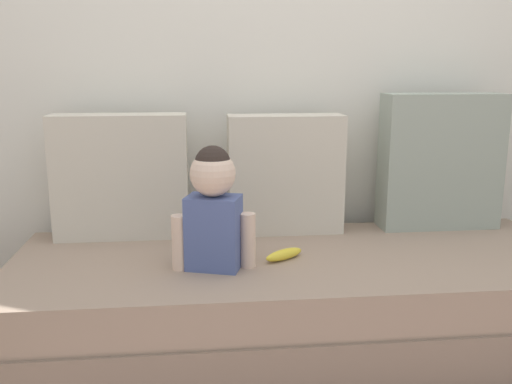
{
  "coord_description": "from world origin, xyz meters",
  "views": [
    {
      "loc": [
        -0.37,
        -1.98,
        1.08
      ],
      "look_at": [
        -0.16,
        0.0,
        0.63
      ],
      "focal_mm": 39.05,
      "sensor_mm": 36.0,
      "label": 1
    }
  ],
  "objects_px": {
    "throw_pillow_left": "(121,177)",
    "throw_pillow_right": "(440,161)",
    "banana": "(284,254)",
    "throw_pillow_center": "(285,174)",
    "couch": "(297,302)",
    "toddler": "(213,206)"
  },
  "relations": [
    {
      "from": "throw_pillow_left",
      "to": "throw_pillow_right",
      "type": "xyz_separation_m",
      "value": [
        1.38,
        0.0,
        0.04
      ]
    },
    {
      "from": "banana",
      "to": "throw_pillow_right",
      "type": "bearing_deg",
      "value": 26.14
    },
    {
      "from": "throw_pillow_right",
      "to": "throw_pillow_center",
      "type": "bearing_deg",
      "value": 180.0
    },
    {
      "from": "couch",
      "to": "banana",
      "type": "xyz_separation_m",
      "value": [
        -0.06,
        -0.04,
        0.21
      ]
    },
    {
      "from": "throw_pillow_left",
      "to": "couch",
      "type": "bearing_deg",
      "value": -25.12
    },
    {
      "from": "throw_pillow_left",
      "to": "toddler",
      "type": "xyz_separation_m",
      "value": [
        0.37,
        -0.42,
        -0.03
      ]
    },
    {
      "from": "throw_pillow_left",
      "to": "banana",
      "type": "height_order",
      "value": "throw_pillow_left"
    },
    {
      "from": "throw_pillow_center",
      "to": "banana",
      "type": "height_order",
      "value": "throw_pillow_center"
    },
    {
      "from": "throw_pillow_left",
      "to": "throw_pillow_center",
      "type": "height_order",
      "value": "throw_pillow_left"
    },
    {
      "from": "throw_pillow_left",
      "to": "banana",
      "type": "xyz_separation_m",
      "value": [
        0.63,
        -0.37,
        -0.24
      ]
    },
    {
      "from": "couch",
      "to": "throw_pillow_left",
      "type": "height_order",
      "value": "throw_pillow_left"
    },
    {
      "from": "throw_pillow_left",
      "to": "throw_pillow_center",
      "type": "relative_size",
      "value": 1.09
    },
    {
      "from": "throw_pillow_center",
      "to": "toddler",
      "type": "bearing_deg",
      "value": -127.07
    },
    {
      "from": "throw_pillow_left",
      "to": "throw_pillow_center",
      "type": "xyz_separation_m",
      "value": [
        0.69,
        0.0,
        -0.0
      ]
    },
    {
      "from": "couch",
      "to": "throw_pillow_left",
      "type": "xyz_separation_m",
      "value": [
        -0.69,
        0.32,
        0.45
      ]
    },
    {
      "from": "couch",
      "to": "toddler",
      "type": "xyz_separation_m",
      "value": [
        -0.32,
        -0.1,
        0.42
      ]
    },
    {
      "from": "couch",
      "to": "throw_pillow_left",
      "type": "relative_size",
      "value": 4.05
    },
    {
      "from": "couch",
      "to": "throw_pillow_right",
      "type": "height_order",
      "value": "throw_pillow_right"
    },
    {
      "from": "throw_pillow_center",
      "to": "banana",
      "type": "bearing_deg",
      "value": -99.37
    },
    {
      "from": "toddler",
      "to": "banana",
      "type": "distance_m",
      "value": 0.34
    },
    {
      "from": "throw_pillow_center",
      "to": "throw_pillow_right",
      "type": "bearing_deg",
      "value": 0.0
    },
    {
      "from": "throw_pillow_left",
      "to": "throw_pillow_center",
      "type": "distance_m",
      "value": 0.69
    }
  ]
}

